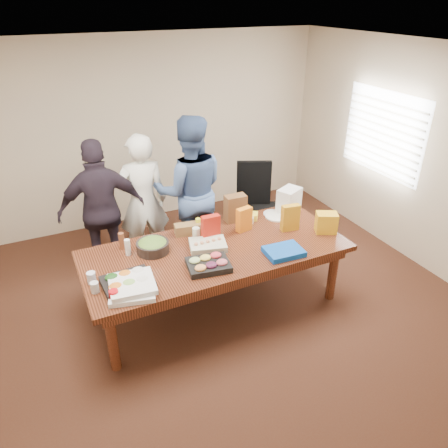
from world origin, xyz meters
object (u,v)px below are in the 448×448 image
person_right (190,191)px  salad_bowl (153,247)px  sheet_cake (208,245)px  conference_table (216,277)px  office_chair (260,208)px  person_center (143,202)px

person_right → salad_bowl: bearing=63.4°
person_right → sheet_cake: (-0.21, -1.03, -0.17)m
conference_table → office_chair: size_ratio=2.51×
salad_bowl → person_right: bearing=48.2°
sheet_cake → salad_bowl: salad_bowl is taller
office_chair → sheet_cake: (-1.17, -0.92, 0.23)m
sheet_cake → conference_table: bearing=-21.3°
conference_table → person_center: person_center is taller
person_center → sheet_cake: 1.22m
sheet_cake → salad_bowl: 0.58m
person_center → salad_bowl: bearing=83.6°
sheet_cake → salad_bowl: bearing=176.9°
conference_table → office_chair: 1.48m
sheet_cake → person_right: bearing=93.4°
person_right → salad_bowl: person_right is taller
salad_bowl → person_center: bearing=79.7°
salad_bowl → office_chair: bearing=23.3°
office_chair → salad_bowl: size_ratio=3.26×
office_chair → person_right: person_right is taller
conference_table → person_right: (0.14, 1.08, 0.58)m
office_chair → sheet_cake: size_ratio=2.92×
person_right → office_chair: bearing=-171.1°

